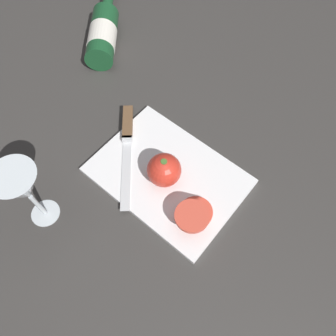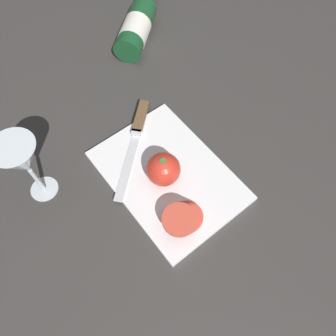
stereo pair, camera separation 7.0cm
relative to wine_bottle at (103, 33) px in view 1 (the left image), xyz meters
The scene contains 7 objects.
ground_plane 0.43m from the wine_bottle, 28.71° to the right, with size 3.00×3.00×0.00m, color #383533.
cutting_board 0.47m from the wine_bottle, 27.40° to the right, with size 0.33×0.23×0.01m.
wine_bottle is the anchor object (origin of this frame).
wine_glass 0.53m from the wine_bottle, 59.02° to the right, with size 0.09×0.09×0.18m.
whole_tomato 0.47m from the wine_bottle, 28.75° to the right, with size 0.07×0.07×0.07m.
knife 0.33m from the wine_bottle, 35.47° to the right, with size 0.19×0.22×0.01m.
tomato_slice_stack_near 0.58m from the wine_bottle, 26.49° to the right, with size 0.07×0.09×0.04m.
Camera 1 is at (0.25, -0.26, 0.66)m, focal length 35.00 mm.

